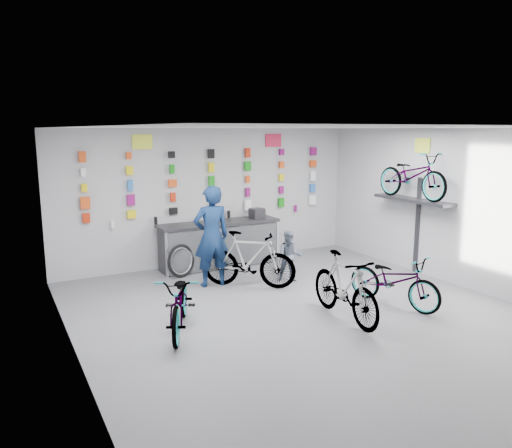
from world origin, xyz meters
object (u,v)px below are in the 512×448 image
counter (220,245)px  bike_center (345,287)px  bike_service (249,259)px  bike_left (181,302)px  customer (290,256)px  bike_right (394,280)px  clerk (212,236)px

counter → bike_center: 3.82m
bike_service → bike_center: bearing=-125.3°
counter → bike_service: (-0.11, -1.60, 0.06)m
bike_left → customer: (2.75, 1.35, 0.05)m
bike_left → customer: 3.06m
counter → bike_service: bike_service is taller
counter → bike_right: bearing=-66.5°
bike_right → clerk: (-2.29, 2.50, 0.52)m
counter → bike_center: (0.45, -3.79, 0.05)m
bike_right → clerk: 3.43m
bike_right → bike_left: bearing=153.0°
bike_center → bike_service: 2.26m
bike_left → bike_center: size_ratio=0.99×
bike_left → clerk: bearing=79.8°
bike_center → customer: 2.15m
bike_center → bike_right: bearing=9.6°
counter → customer: bearing=-65.4°
counter → bike_center: bike_center is taller
bike_left → bike_center: bike_center is taller
counter → customer: customer is taller
clerk → customer: bearing=165.2°
bike_left → bike_service: 2.36m
bike_center → bike_service: size_ratio=0.98×
counter → bike_center: size_ratio=1.53×
bike_service → customer: size_ratio=1.76×
bike_center → bike_left: bearing=166.5°
bike_right → bike_service: (-1.71, 2.08, 0.09)m
clerk → customer: clerk is taller
bike_service → clerk: clerk is taller
bike_center → clerk: clerk is taller
counter → bike_service: 1.60m
clerk → bike_left: bearing=58.5°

